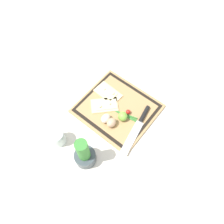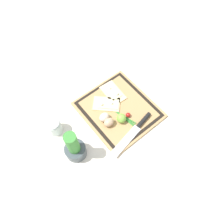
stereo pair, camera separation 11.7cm
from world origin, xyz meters
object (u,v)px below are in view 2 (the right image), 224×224
knife (138,127)px  sauce_jar (54,127)px  pizza_slice_near (113,92)px  cherry_tomato_red (128,115)px  pizza_slice_far (107,104)px  egg_brown (109,122)px  lime (121,118)px  herb_pot (74,148)px  egg_pink (104,117)px

knife → sauce_jar: 0.43m
pizza_slice_near → cherry_tomato_red: cherry_tomato_red is taller
pizza_slice_far → cherry_tomato_red: 0.14m
egg_brown → cherry_tomato_red: size_ratio=2.24×
sauce_jar → lime: bearing=-121.2°
herb_pot → sauce_jar: 0.18m
knife → egg_pink: 0.19m
pizza_slice_far → sauce_jar: size_ratio=1.85×
egg_brown → egg_pink: 0.04m
pizza_slice_near → knife: 0.25m
egg_brown → lime: lime is taller
knife → herb_pot: (0.09, 0.33, 0.05)m
herb_pot → lime: bearing=-91.7°
pizza_slice_far → cherry_tomato_red: bearing=-161.2°
pizza_slice_far → egg_brown: (-0.10, 0.07, 0.02)m
pizza_slice_far → cherry_tomato_red: cherry_tomato_red is taller
cherry_tomato_red → herb_pot: herb_pot is taller
pizza_slice_far → knife: bearing=-169.2°
pizza_slice_far → sauce_jar: (0.06, 0.30, 0.02)m
pizza_slice_far → herb_pot: (-0.12, 0.29, 0.05)m
pizza_slice_near → egg_brown: egg_brown is taller
egg_brown → herb_pot: (-0.02, 0.22, 0.04)m
sauce_jar → pizza_slice_near: bearing=-92.5°
pizza_slice_near → lime: size_ratio=3.07×
cherry_tomato_red → sauce_jar: size_ratio=0.28×
sauce_jar → pizza_slice_far: bearing=-100.5°
cherry_tomato_red → sauce_jar: sauce_jar is taller
lime → sauce_jar: sauce_jar is taller
pizza_slice_far → sauce_jar: 0.31m
cherry_tomato_red → herb_pot: size_ratio=0.12×
pizza_slice_near → herb_pot: herb_pot is taller
pizza_slice_near → knife: pizza_slice_near is taller
knife → egg_pink: (0.15, 0.11, 0.01)m
herb_pot → sauce_jar: size_ratio=2.38×
egg_pink → lime: 0.09m
pizza_slice_near → egg_pink: 0.17m
pizza_slice_near → egg_brown: size_ratio=2.75×
lime → cherry_tomato_red: bearing=-93.5°
pizza_slice_near → lime: (-0.16, 0.08, 0.02)m
egg_pink → sauce_jar: 0.26m
herb_pot → egg_pink: bearing=-75.8°
cherry_tomato_red → herb_pot: (0.01, 0.33, 0.05)m
pizza_slice_near → egg_brown: bearing=135.1°
cherry_tomato_red → pizza_slice_near: bearing=-10.2°
lime → sauce_jar: (0.18, 0.30, -0.00)m
knife → egg_pink: size_ratio=5.32×
cherry_tomato_red → sauce_jar: (0.18, 0.35, 0.01)m
pizza_slice_far → knife: (-0.21, -0.04, 0.00)m
egg_brown → herb_pot: 0.23m
cherry_tomato_red → knife: bearing=177.6°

